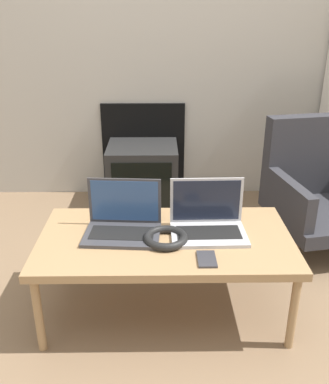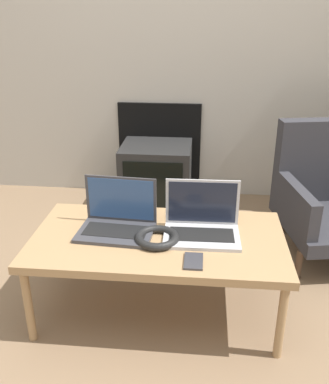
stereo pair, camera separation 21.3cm
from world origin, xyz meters
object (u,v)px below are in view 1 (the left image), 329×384
(laptop_left, at_px, (123,222))
(armchair, at_px, (318,186))
(laptop_right, at_px, (208,221))
(phone, at_px, (207,259))
(headphones, at_px, (166,238))
(tv, at_px, (143,176))

(laptop_left, height_order, armchair, armchair)
(laptop_right, height_order, phone, laptop_right)
(headphones, relative_size, tv, 0.40)
(laptop_left, height_order, tv, laptop_left)
(tv, bearing_deg, phone, -77.39)
(laptop_left, distance_m, phone, 0.43)
(laptop_right, distance_m, headphones, 0.21)
(laptop_right, relative_size, tv, 0.70)
(laptop_right, relative_size, armchair, 0.46)
(laptop_left, distance_m, armchair, 1.27)
(laptop_left, distance_m, tv, 1.15)
(headphones, relative_size, phone, 1.62)
(laptop_right, bearing_deg, phone, -97.75)
(tv, distance_m, armchair, 1.18)
(laptop_left, bearing_deg, phone, -30.20)
(laptop_left, height_order, laptop_right, same)
(phone, distance_m, armchair, 1.14)
(headphones, height_order, tv, tv)
(headphones, height_order, armchair, armchair)
(laptop_left, xyz_separation_m, armchair, (1.10, 0.62, -0.09))
(headphones, bearing_deg, tv, 96.83)
(laptop_left, bearing_deg, tv, 91.61)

